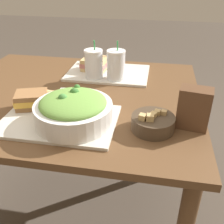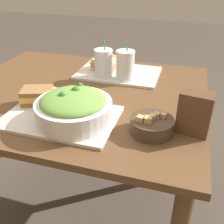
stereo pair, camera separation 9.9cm
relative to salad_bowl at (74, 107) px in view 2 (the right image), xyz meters
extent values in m
plane|color=#4C4238|center=(-0.10, 0.27, -0.84)|extent=(12.00, 12.00, 0.00)
cube|color=brown|center=(-0.10, 0.27, -0.08)|extent=(1.19, 0.99, 0.03)
cylinder|color=brown|center=(-0.63, 0.70, -0.47)|extent=(0.06, 0.06, 0.75)
cylinder|color=brown|center=(0.44, 0.70, -0.47)|extent=(0.06, 0.06, 0.75)
cube|color=beige|center=(-0.06, 0.01, -0.06)|extent=(0.44, 0.30, 0.01)
cube|color=beige|center=(0.03, 0.53, -0.06)|extent=(0.44, 0.30, 0.01)
cylinder|color=white|center=(0.00, 0.00, -0.02)|extent=(0.29, 0.29, 0.08)
ellipsoid|color=#6B9E42|center=(0.00, 0.00, 0.03)|extent=(0.25, 0.25, 0.05)
sphere|color=#38702D|center=(0.00, 0.04, 0.05)|extent=(0.04, 0.04, 0.04)
sphere|color=#427F38|center=(-0.03, -0.01, 0.05)|extent=(0.03, 0.03, 0.03)
sphere|color=#38702D|center=(-0.01, 0.10, 0.04)|extent=(0.03, 0.03, 0.03)
cube|color=beige|center=(0.02, 0.01, 0.04)|extent=(0.06, 0.06, 0.01)
cube|color=beige|center=(0.03, -0.06, 0.04)|extent=(0.05, 0.05, 0.01)
cube|color=beige|center=(0.02, -0.02, 0.04)|extent=(0.05, 0.05, 0.01)
cylinder|color=#473828|center=(0.29, 0.02, -0.04)|extent=(0.16, 0.16, 0.05)
cylinder|color=#5B2D19|center=(0.29, 0.02, -0.02)|extent=(0.14, 0.14, 0.01)
cube|color=tan|center=(0.31, 0.04, 0.00)|extent=(0.03, 0.03, 0.02)
cube|color=tan|center=(0.29, 0.03, -0.01)|extent=(0.02, 0.02, 0.02)
cube|color=tan|center=(0.29, 0.02, -0.01)|extent=(0.03, 0.03, 0.02)
cube|color=tan|center=(0.33, 0.04, -0.01)|extent=(0.02, 0.02, 0.02)
cube|color=tan|center=(0.25, -0.01, 0.00)|extent=(0.03, 0.03, 0.02)
cube|color=tan|center=(0.28, -0.01, 0.00)|extent=(0.03, 0.03, 0.03)
cube|color=olive|center=(-0.21, 0.09, -0.04)|extent=(0.15, 0.13, 0.02)
cube|color=#EFB742|center=(-0.21, 0.09, -0.02)|extent=(0.15, 0.14, 0.02)
cube|color=olive|center=(-0.21, 0.09, 0.00)|extent=(0.15, 0.13, 0.02)
cylinder|color=tan|center=(-0.10, 0.12, -0.03)|extent=(0.17, 0.08, 0.06)
cylinder|color=beige|center=(-0.02, 0.11, -0.03)|extent=(0.01, 0.05, 0.05)
cube|color=tan|center=(-0.05, 0.54, -0.04)|extent=(0.14, 0.11, 0.02)
cube|color=#C1706B|center=(-0.05, 0.54, -0.02)|extent=(0.15, 0.11, 0.02)
cube|color=tan|center=(-0.05, 0.54, 0.00)|extent=(0.14, 0.11, 0.02)
cylinder|color=tan|center=(-0.04, 0.64, -0.03)|extent=(0.17, 0.11, 0.06)
cylinder|color=beige|center=(0.03, 0.62, -0.03)|extent=(0.02, 0.05, 0.05)
cylinder|color=silver|center=(-0.03, 0.45, 0.01)|extent=(0.09, 0.09, 0.14)
cylinder|color=black|center=(-0.03, 0.45, 0.01)|extent=(0.08, 0.08, 0.11)
cylinder|color=white|center=(-0.03, 0.45, 0.09)|extent=(0.09, 0.09, 0.01)
cylinder|color=green|center=(-0.02, 0.45, 0.11)|extent=(0.01, 0.01, 0.06)
cylinder|color=silver|center=(0.08, 0.45, 0.02)|extent=(0.09, 0.09, 0.14)
cylinder|color=maroon|center=(0.08, 0.45, 0.01)|extent=(0.08, 0.08, 0.11)
cylinder|color=white|center=(0.08, 0.45, 0.09)|extent=(0.09, 0.09, 0.01)
cylinder|color=green|center=(0.09, 0.45, 0.11)|extent=(0.01, 0.01, 0.06)
cube|color=brown|center=(0.43, 0.06, 0.01)|extent=(0.12, 0.09, 0.16)
cube|color=white|center=(-0.10, 0.27, -0.06)|extent=(0.13, 0.10, 0.00)
camera|label=1|loc=(0.29, -0.80, 0.47)|focal=42.00mm
camera|label=2|loc=(0.38, -0.78, 0.47)|focal=42.00mm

